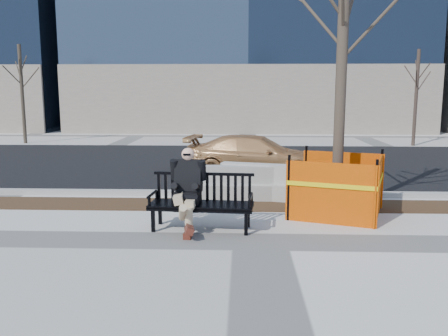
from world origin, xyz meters
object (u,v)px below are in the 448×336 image
(sedan, at_px, (256,176))
(jersey_barrier_right, at_px, (282,200))
(bench, at_px, (202,229))
(seated_man, at_px, (188,228))
(tree_fence, at_px, (336,214))
(jersey_barrier_left, at_px, (240,199))

(sedan, distance_m, jersey_barrier_right, 3.26)
(bench, xyz_separation_m, jersey_barrier_right, (1.71, 2.47, 0.00))
(bench, distance_m, seated_man, 0.28)
(tree_fence, bearing_deg, jersey_barrier_right, 129.40)
(jersey_barrier_left, xyz_separation_m, jersey_barrier_right, (1.00, -0.05, 0.00))
(sedan, xyz_separation_m, jersey_barrier_right, (0.54, -3.22, 0.00))
(jersey_barrier_left, distance_m, jersey_barrier_right, 1.00)
(bench, xyz_separation_m, seated_man, (-0.27, 0.08, 0.00))
(bench, xyz_separation_m, jersey_barrier_left, (0.71, 2.52, 0.00))
(seated_man, bearing_deg, jersey_barrier_left, 73.00)
(bench, height_order, sedan, sedan)
(seated_man, height_order, sedan, seated_man)
(bench, relative_size, jersey_barrier_left, 0.69)
(seated_man, distance_m, jersey_barrier_left, 2.63)
(bench, distance_m, tree_fence, 2.99)
(sedan, bearing_deg, bench, 177.25)
(bench, distance_m, jersey_barrier_left, 2.61)
(jersey_barrier_left, bearing_deg, bench, -105.51)
(bench, relative_size, jersey_barrier_right, 0.66)
(tree_fence, relative_size, sedan, 1.57)
(tree_fence, xyz_separation_m, jersey_barrier_right, (-1.03, 1.25, 0.00))
(bench, relative_size, seated_man, 1.29)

